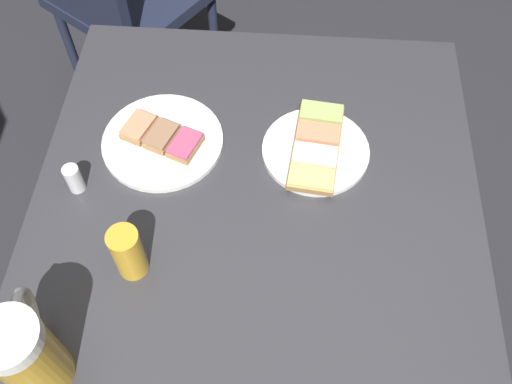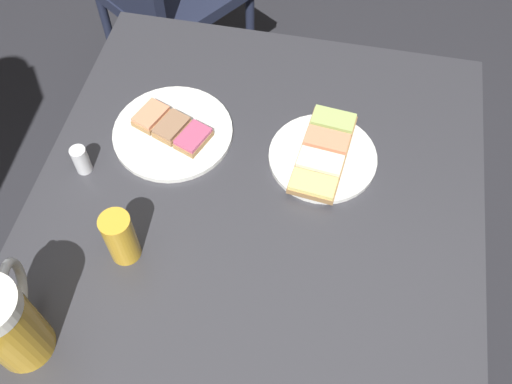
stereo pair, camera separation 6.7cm
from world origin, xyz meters
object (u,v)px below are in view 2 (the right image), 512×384
object	(u,v)px
plate_near	(173,131)
beer_glass_small	(120,237)
salt_shaker	(82,158)
plate_far	(323,155)
beer_mug	(8,322)

from	to	relation	value
plate_near	beer_glass_small	xyz separation A→B (m)	(0.25, -0.01, 0.04)
salt_shaker	plate_far	bearing A→B (deg)	104.09
plate_near	plate_far	size ratio (longest dim) A/B	1.09
beer_glass_small	salt_shaker	world-z (taller)	beer_glass_small
beer_glass_small	beer_mug	bearing A→B (deg)	-29.44
beer_mug	beer_glass_small	xyz separation A→B (m)	(-0.17, 0.10, -0.03)
beer_mug	beer_glass_small	bearing A→B (deg)	150.56
plate_far	beer_glass_small	xyz separation A→B (m)	(0.25, -0.28, 0.04)
beer_glass_small	salt_shaker	distance (m)	0.19
beer_mug	salt_shaker	distance (m)	0.32
plate_near	beer_mug	size ratio (longest dim) A/B	1.34
beer_mug	salt_shaker	size ratio (longest dim) A/B	2.99
beer_mug	beer_glass_small	size ratio (longest dim) A/B	1.62
beer_mug	salt_shaker	bearing A→B (deg)	-174.64
plate_far	beer_glass_small	world-z (taller)	beer_glass_small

